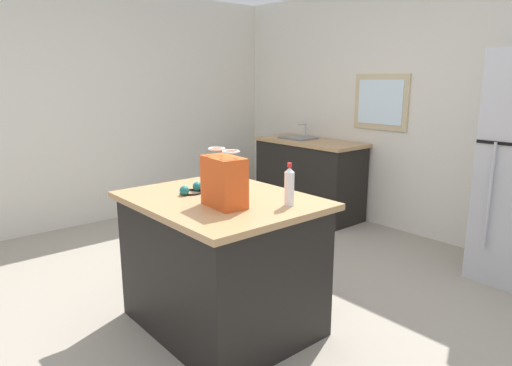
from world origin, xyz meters
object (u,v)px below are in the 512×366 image
at_px(ear_defenders, 191,190).
at_px(bottle, 289,186).
at_px(small_box, 227,170).
at_px(shopping_bag, 224,181).
at_px(kitchen_island, 222,262).

bearing_deg(ear_defenders, bottle, 23.61).
bearing_deg(small_box, shopping_bag, -38.22).
bearing_deg(shopping_bag, small_box, 141.78).
relative_size(shopping_bag, ear_defenders, 1.79).
distance_m(small_box, ear_defenders, 0.48).
bearing_deg(bottle, kitchen_island, -155.11).
xyz_separation_m(kitchen_island, shopping_bag, (0.19, -0.11, 0.60)).
height_order(kitchen_island, small_box, small_box).
height_order(shopping_bag, ear_defenders, shopping_bag).
bearing_deg(ear_defenders, shopping_bag, -3.20).
height_order(small_box, bottle, bottle).
distance_m(bottle, ear_defenders, 0.71).
relative_size(small_box, ear_defenders, 0.70).
relative_size(small_box, bottle, 0.52).
xyz_separation_m(small_box, ear_defenders, (0.19, -0.44, -0.05)).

